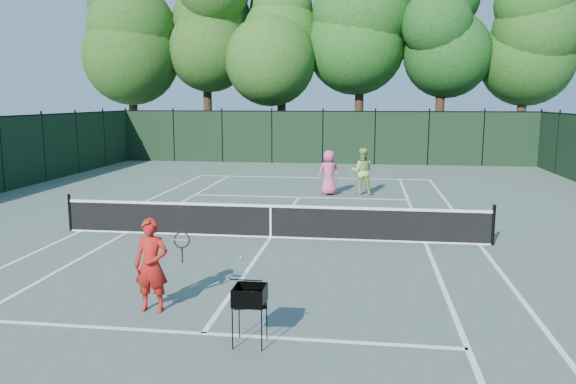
# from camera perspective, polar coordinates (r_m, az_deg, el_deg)

# --- Properties ---
(ground) EXTENTS (90.00, 90.00, 0.00)m
(ground) POSITION_cam_1_polar(r_m,az_deg,el_deg) (15.32, -1.77, -4.64)
(ground) COLOR #4B5B52
(ground) RESTS_ON ground
(sideline_doubles_left) EXTENTS (0.10, 23.77, 0.01)m
(sideline_doubles_left) POSITION_cam_1_polar(r_m,az_deg,el_deg) (17.10, -20.25, -3.73)
(sideline_doubles_left) COLOR white
(sideline_doubles_left) RESTS_ON ground
(sideline_doubles_right) EXTENTS (0.10, 23.77, 0.01)m
(sideline_doubles_right) POSITION_cam_1_polar(r_m,az_deg,el_deg) (15.39, 18.87, -5.07)
(sideline_doubles_right) COLOR white
(sideline_doubles_right) RESTS_ON ground
(sideline_singles_left) EXTENTS (0.10, 23.77, 0.01)m
(sideline_singles_left) POSITION_cam_1_polar(r_m,az_deg,el_deg) (16.50, -16.04, -3.97)
(sideline_singles_left) COLOR white
(sideline_singles_left) RESTS_ON ground
(sideline_singles_right) EXTENTS (0.10, 23.77, 0.01)m
(sideline_singles_right) POSITION_cam_1_polar(r_m,az_deg,el_deg) (15.19, 13.77, -5.02)
(sideline_singles_right) COLOR white
(sideline_singles_right) RESTS_ON ground
(baseline_far) EXTENTS (10.97, 0.10, 0.01)m
(baseline_far) POSITION_cam_1_polar(r_m,az_deg,el_deg) (26.90, 2.50, 1.47)
(baseline_far) COLOR white
(baseline_far) RESTS_ON ground
(service_line_near) EXTENTS (8.23, 0.10, 0.01)m
(service_line_near) POSITION_cam_1_polar(r_m,az_deg,el_deg) (9.39, -8.59, -14.02)
(service_line_near) COLOR white
(service_line_near) RESTS_ON ground
(service_line_far) EXTENTS (8.23, 0.10, 0.01)m
(service_line_far) POSITION_cam_1_polar(r_m,az_deg,el_deg) (21.52, 1.10, -0.53)
(service_line_far) COLOR white
(service_line_far) RESTS_ON ground
(center_service_line) EXTENTS (0.10, 12.80, 0.01)m
(center_service_line) POSITION_cam_1_polar(r_m,az_deg,el_deg) (15.32, -1.77, -4.63)
(center_service_line) COLOR white
(center_service_line) RESTS_ON ground
(tennis_net) EXTENTS (11.69, 0.09, 1.06)m
(tennis_net) POSITION_cam_1_polar(r_m,az_deg,el_deg) (15.21, -1.78, -2.90)
(tennis_net) COLOR black
(tennis_net) RESTS_ON ground
(fence_far) EXTENTS (24.00, 0.05, 3.00)m
(fence_far) POSITION_cam_1_polar(r_m,az_deg,el_deg) (32.81, 3.55, 5.52)
(fence_far) COLOR black
(fence_far) RESTS_ON ground
(tree_0) EXTENTS (6.40, 6.40, 13.14)m
(tree_0) POSITION_cam_1_polar(r_m,az_deg,el_deg) (39.59, -15.77, 15.51)
(tree_0) COLOR black
(tree_0) RESTS_ON ground
(tree_1) EXTENTS (6.80, 6.80, 13.98)m
(tree_1) POSITION_cam_1_polar(r_m,az_deg,el_deg) (38.45, -8.35, 16.75)
(tree_1) COLOR black
(tree_1) RESTS_ON ground
(tree_2) EXTENTS (6.00, 6.00, 12.40)m
(tree_2) POSITION_cam_1_polar(r_m,az_deg,el_deg) (37.08, -0.68, 15.62)
(tree_2) COLOR black
(tree_2) RESTS_ON ground
(tree_3) EXTENTS (7.00, 7.00, 14.45)m
(tree_3) POSITION_cam_1_polar(r_m,az_deg,el_deg) (37.32, 7.42, 17.48)
(tree_3) COLOR black
(tree_3) RESTS_ON ground
(tree_4) EXTENTS (6.20, 6.20, 12.97)m
(tree_4) POSITION_cam_1_polar(r_m,az_deg,el_deg) (36.78, 15.51, 15.99)
(tree_4) COLOR black
(tree_4) RESTS_ON ground
(tree_5) EXTENTS (5.80, 5.80, 12.23)m
(tree_5) POSITION_cam_1_polar(r_m,az_deg,el_deg) (38.15, 23.09, 14.69)
(tree_5) COLOR black
(tree_5) RESTS_ON ground
(coach) EXTENTS (0.91, 0.61, 1.68)m
(coach) POSITION_cam_1_polar(r_m,az_deg,el_deg) (10.22, -13.69, -7.23)
(coach) COLOR #B11914
(coach) RESTS_ON ground
(player_pink) EXTENTS (1.02, 0.87, 1.76)m
(player_pink) POSITION_cam_1_polar(r_m,az_deg,el_deg) (21.98, 4.17, 1.98)
(player_pink) COLOR #DB4D86
(player_pink) RESTS_ON ground
(player_green) EXTENTS (0.92, 0.74, 1.83)m
(player_green) POSITION_cam_1_polar(r_m,az_deg,el_deg) (22.22, 7.52, 2.09)
(player_green) COLOR #9EC361
(player_green) RESTS_ON ground
(ball_hopper) EXTENTS (0.58, 0.58, 0.92)m
(ball_hopper) POSITION_cam_1_polar(r_m,az_deg,el_deg) (8.66, -3.91, -10.49)
(ball_hopper) COLOR black
(ball_hopper) RESTS_ON ground
(loose_ball_midcourt) EXTENTS (0.07, 0.07, 0.07)m
(loose_ball_midcourt) POSITION_cam_1_polar(r_m,az_deg,el_deg) (13.30, -4.82, -6.71)
(loose_ball_midcourt) COLOR #B8CB29
(loose_ball_midcourt) RESTS_ON ground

